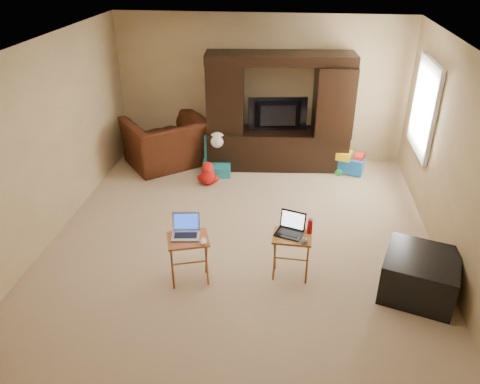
# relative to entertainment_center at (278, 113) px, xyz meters

# --- Properties ---
(floor) EXTENTS (5.50, 5.50, 0.00)m
(floor) POSITION_rel_entertainment_center_xyz_m (-0.34, -2.33, -0.98)
(floor) COLOR #D0B590
(floor) RESTS_ON ground
(ceiling) EXTENTS (5.50, 5.50, 0.00)m
(ceiling) POSITION_rel_entertainment_center_xyz_m (-0.34, -2.33, 1.52)
(ceiling) COLOR silver
(ceiling) RESTS_ON ground
(wall_back) EXTENTS (5.00, 0.00, 5.00)m
(wall_back) POSITION_rel_entertainment_center_xyz_m (-0.34, 0.42, 0.27)
(wall_back) COLOR tan
(wall_back) RESTS_ON ground
(wall_front) EXTENTS (5.00, 0.00, 5.00)m
(wall_front) POSITION_rel_entertainment_center_xyz_m (-0.34, -5.08, 0.27)
(wall_front) COLOR tan
(wall_front) RESTS_ON ground
(wall_left) EXTENTS (0.00, 5.50, 5.50)m
(wall_left) POSITION_rel_entertainment_center_xyz_m (-2.84, -2.33, 0.27)
(wall_left) COLOR tan
(wall_left) RESTS_ON ground
(wall_right) EXTENTS (0.00, 5.50, 5.50)m
(wall_right) POSITION_rel_entertainment_center_xyz_m (2.16, -2.33, 0.27)
(wall_right) COLOR tan
(wall_right) RESTS_ON ground
(window_pane) EXTENTS (0.00, 1.20, 1.20)m
(window_pane) POSITION_rel_entertainment_center_xyz_m (2.14, -0.78, 0.42)
(window_pane) COLOR white
(window_pane) RESTS_ON ground
(window_frame) EXTENTS (0.06, 1.14, 1.34)m
(window_frame) POSITION_rel_entertainment_center_xyz_m (2.12, -0.78, 0.42)
(window_frame) COLOR white
(window_frame) RESTS_ON ground
(entertainment_center) EXTENTS (2.43, 0.80, 1.96)m
(entertainment_center) POSITION_rel_entertainment_center_xyz_m (0.00, 0.00, 0.00)
(entertainment_center) COLOR black
(entertainment_center) RESTS_ON floor
(television) EXTENTS (1.00, 0.28, 0.57)m
(television) POSITION_rel_entertainment_center_xyz_m (0.00, -0.04, -0.04)
(television) COLOR black
(television) RESTS_ON entertainment_center
(recliner) EXTENTS (1.71, 1.69, 0.84)m
(recliner) POSITION_rel_entertainment_center_xyz_m (-1.91, -0.18, -0.56)
(recliner) COLOR #421F0E
(recliner) RESTS_ON floor
(child_rocker) EXTENTS (0.53, 0.59, 0.63)m
(child_rocker) POSITION_rel_entertainment_center_xyz_m (-0.99, -0.43, -0.66)
(child_rocker) COLOR teal
(child_rocker) RESTS_ON floor
(plush_toy) EXTENTS (0.36, 0.30, 0.40)m
(plush_toy) POSITION_rel_entertainment_center_xyz_m (-1.07, -0.86, -0.78)
(plush_toy) COLOR red
(plush_toy) RESTS_ON floor
(push_toy) EXTENTS (0.61, 0.52, 0.39)m
(push_toy) POSITION_rel_entertainment_center_xyz_m (1.23, -0.13, -0.78)
(push_toy) COLOR blue
(push_toy) RESTS_ON floor
(ottoman) EXTENTS (0.96, 0.96, 0.49)m
(ottoman) POSITION_rel_entertainment_center_xyz_m (1.75, -3.21, -0.73)
(ottoman) COLOR black
(ottoman) RESTS_ON floor
(tray_table_left) EXTENTS (0.54, 0.49, 0.59)m
(tray_table_left) POSITION_rel_entertainment_center_xyz_m (-0.84, -3.30, -0.68)
(tray_table_left) COLOR #AB5729
(tray_table_left) RESTS_ON floor
(tray_table_right) EXTENTS (0.46, 0.37, 0.57)m
(tray_table_right) POSITION_rel_entertainment_center_xyz_m (0.32, -3.07, -0.69)
(tray_table_right) COLOR #A36427
(tray_table_right) RESTS_ON floor
(laptop_left) EXTENTS (0.34, 0.30, 0.24)m
(laptop_left) POSITION_rel_entertainment_center_xyz_m (-0.87, -3.27, -0.27)
(laptop_left) COLOR #A2A2A6
(laptop_left) RESTS_ON tray_table_left
(laptop_right) EXTENTS (0.36, 0.33, 0.24)m
(laptop_right) POSITION_rel_entertainment_center_xyz_m (0.28, -3.05, -0.29)
(laptop_right) COLOR black
(laptop_right) RESTS_ON tray_table_right
(mouse_left) EXTENTS (0.09, 0.13, 0.05)m
(mouse_left) POSITION_rel_entertainment_center_xyz_m (-0.65, -3.37, -0.36)
(mouse_left) COLOR white
(mouse_left) RESTS_ON tray_table_left
(mouse_right) EXTENTS (0.10, 0.13, 0.05)m
(mouse_right) POSITION_rel_entertainment_center_xyz_m (0.45, -3.19, -0.38)
(mouse_right) COLOR #39393E
(mouse_right) RESTS_ON tray_table_right
(water_bottle) EXTENTS (0.06, 0.06, 0.18)m
(water_bottle) POSITION_rel_entertainment_center_xyz_m (0.51, -2.99, -0.32)
(water_bottle) COLOR red
(water_bottle) RESTS_ON tray_table_right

